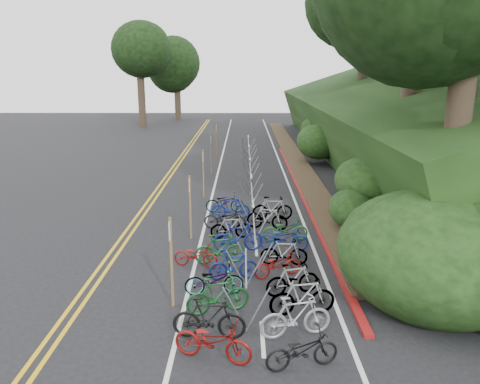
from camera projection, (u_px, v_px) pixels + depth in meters
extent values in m
plane|color=black|center=(151.00, 299.00, 13.33)|extent=(120.00, 120.00, 0.00)
cube|color=gold|center=(147.00, 203.00, 23.02)|extent=(0.12, 80.00, 0.01)
cube|color=gold|center=(153.00, 203.00, 23.02)|extent=(0.12, 80.00, 0.01)
cube|color=silver|center=(210.00, 203.00, 23.00)|extent=(0.12, 80.00, 0.01)
cube|color=silver|center=(296.00, 203.00, 22.97)|extent=(0.12, 80.00, 0.01)
cube|color=silver|center=(263.00, 339.00, 11.38)|extent=(0.10, 1.60, 0.01)
cube|color=silver|center=(256.00, 248.00, 17.18)|extent=(0.10, 1.60, 0.01)
cube|color=silver|center=(253.00, 203.00, 22.99)|extent=(0.10, 1.60, 0.01)
cube|color=silver|center=(251.00, 176.00, 28.79)|extent=(0.10, 1.60, 0.01)
cube|color=silver|center=(250.00, 158.00, 34.60)|extent=(0.10, 1.60, 0.01)
cube|color=silver|center=(249.00, 146.00, 40.40)|extent=(0.10, 1.60, 0.01)
cube|color=silver|center=(248.00, 136.00, 46.21)|extent=(0.10, 1.60, 0.01)
cube|color=maroon|center=(301.00, 192.00, 24.89)|extent=(0.25, 28.00, 0.10)
cube|color=black|center=(394.00, 121.00, 33.81)|extent=(12.32, 44.00, 9.11)
cube|color=#382819|center=(294.00, 157.00, 34.55)|extent=(1.40, 44.00, 0.16)
ellipsoid|color=#284C19|center=(377.00, 231.00, 15.92)|extent=(2.00, 2.80, 1.60)
ellipsoid|color=#284C19|center=(365.00, 182.00, 20.62)|extent=(2.60, 3.64, 2.08)
ellipsoid|color=#284C19|center=(360.00, 150.00, 26.31)|extent=(2.20, 3.08, 1.76)
ellipsoid|color=#284C19|center=(318.00, 142.00, 32.23)|extent=(3.00, 4.20, 2.40)
ellipsoid|color=#284C19|center=(316.00, 129.00, 37.99)|extent=(2.40, 3.36, 1.92)
ellipsoid|color=#284C19|center=(324.00, 116.00, 41.68)|extent=(2.80, 3.92, 2.24)
ellipsoid|color=#284C19|center=(352.00, 209.00, 18.86)|extent=(1.80, 2.52, 1.44)
ellipsoid|color=#284C19|center=(358.00, 130.00, 30.02)|extent=(3.20, 4.48, 2.56)
ellipsoid|color=black|center=(430.00, 254.00, 13.45)|extent=(5.28, 6.16, 3.52)
cylinder|color=#2D2319|center=(456.00, 140.00, 15.12)|extent=(0.81, 0.81, 5.88)
cylinder|color=#2D2319|center=(411.00, 79.00, 23.37)|extent=(0.86, 0.86, 6.79)
cylinder|color=#2D2319|center=(408.00, 59.00, 30.80)|extent=(0.91, 0.91, 7.69)
cylinder|color=#2D2319|center=(362.00, 75.00, 38.82)|extent=(0.84, 0.84, 6.34)
ellipsoid|color=black|center=(367.00, 1.00, 37.38)|extent=(8.45, 8.45, 8.03)
cylinder|color=#2D2319|center=(368.00, 62.00, 46.25)|extent=(0.89, 0.89, 7.24)
cylinder|color=#2D2319|center=(142.00, 101.00, 53.29)|extent=(0.81, 0.81, 5.88)
ellipsoid|color=black|center=(139.00, 52.00, 51.94)|extent=(8.05, 8.05, 7.64)
cylinder|color=#2D2319|center=(178.00, 99.00, 61.07)|extent=(0.79, 0.79, 5.43)
ellipsoid|color=black|center=(176.00, 60.00, 59.85)|extent=(7.04, 7.04, 6.69)
cylinder|color=gray|center=(246.00, 267.00, 12.51)|extent=(0.05, 2.59, 0.05)
cylinder|color=gray|center=(235.00, 310.00, 11.51)|extent=(0.62, 0.04, 1.22)
cylinder|color=gray|center=(258.00, 310.00, 11.51)|extent=(0.62, 0.04, 1.22)
cylinder|color=gray|center=(236.00, 270.00, 13.82)|extent=(0.62, 0.04, 1.22)
cylinder|color=gray|center=(255.00, 270.00, 13.82)|extent=(0.62, 0.04, 1.22)
cylinder|color=gray|center=(254.00, 227.00, 15.92)|extent=(0.05, 3.00, 0.05)
cylinder|color=gray|center=(246.00, 259.00, 14.72)|extent=(0.58, 0.04, 1.13)
cylinder|color=gray|center=(264.00, 259.00, 14.71)|extent=(0.58, 0.04, 1.13)
cylinder|color=gray|center=(246.00, 230.00, 17.43)|extent=(0.58, 0.04, 1.13)
cylinder|color=gray|center=(261.00, 230.00, 17.42)|extent=(0.58, 0.04, 1.13)
cylinder|color=gray|center=(252.00, 191.00, 20.76)|extent=(0.05, 3.00, 0.05)
cylinder|color=gray|center=(246.00, 212.00, 19.55)|extent=(0.58, 0.04, 1.13)
cylinder|color=gray|center=(259.00, 212.00, 19.55)|extent=(0.58, 0.04, 1.13)
cylinder|color=gray|center=(245.00, 195.00, 22.26)|extent=(0.58, 0.04, 1.13)
cylinder|color=gray|center=(257.00, 195.00, 22.26)|extent=(0.58, 0.04, 1.13)
cylinder|color=gray|center=(250.00, 168.00, 25.60)|extent=(0.05, 3.00, 0.05)
cylinder|color=gray|center=(245.00, 184.00, 24.39)|extent=(0.58, 0.04, 1.13)
cylinder|color=gray|center=(256.00, 184.00, 24.39)|extent=(0.58, 0.04, 1.13)
cylinder|color=gray|center=(245.00, 173.00, 27.10)|extent=(0.58, 0.04, 1.13)
cylinder|color=gray|center=(255.00, 173.00, 27.10)|extent=(0.58, 0.04, 1.13)
cylinder|color=gray|center=(249.00, 152.00, 30.44)|extent=(0.05, 3.00, 0.05)
cylinder|color=gray|center=(245.00, 165.00, 29.23)|extent=(0.58, 0.04, 1.13)
cylinder|color=gray|center=(254.00, 165.00, 29.23)|extent=(0.58, 0.04, 1.13)
cylinder|color=gray|center=(245.00, 157.00, 31.94)|extent=(0.58, 0.04, 1.13)
cylinder|color=gray|center=(253.00, 157.00, 31.93)|extent=(0.58, 0.04, 1.13)
cylinder|color=gray|center=(248.00, 141.00, 35.27)|extent=(0.05, 3.00, 0.05)
cylinder|color=gray|center=(245.00, 152.00, 34.07)|extent=(0.58, 0.04, 1.13)
cylinder|color=gray|center=(252.00, 152.00, 34.06)|extent=(0.58, 0.04, 1.13)
cylinder|color=gray|center=(245.00, 146.00, 36.78)|extent=(0.58, 0.04, 1.13)
cylinder|color=gray|center=(252.00, 146.00, 36.77)|extent=(0.58, 0.04, 1.13)
cylinder|color=brown|center=(172.00, 263.00, 12.63)|extent=(0.08, 0.08, 2.58)
cube|color=silver|center=(170.00, 230.00, 12.40)|extent=(0.02, 0.40, 0.50)
cylinder|color=brown|center=(190.00, 208.00, 17.85)|extent=(0.08, 0.08, 2.50)
cube|color=silver|center=(190.00, 185.00, 17.62)|extent=(0.02, 0.40, 0.50)
cylinder|color=brown|center=(203.00, 174.00, 23.66)|extent=(0.08, 0.08, 2.50)
cube|color=silver|center=(203.00, 156.00, 23.43)|extent=(0.02, 0.40, 0.50)
cylinder|color=brown|center=(211.00, 153.00, 29.46)|extent=(0.08, 0.08, 2.50)
cube|color=silver|center=(211.00, 139.00, 29.23)|extent=(0.02, 0.40, 0.50)
cylinder|color=brown|center=(217.00, 140.00, 35.27)|extent=(0.08, 0.08, 2.50)
cube|color=silver|center=(217.00, 128.00, 35.04)|extent=(0.02, 0.40, 0.50)
imported|color=maroon|center=(196.00, 255.00, 15.45)|extent=(0.90, 1.61, 0.80)
imported|color=maroon|center=(213.00, 341.00, 10.43)|extent=(1.16, 1.95, 0.97)
imported|color=black|center=(302.00, 350.00, 10.16)|extent=(0.99, 1.77, 0.88)
imported|color=black|center=(209.00, 318.00, 11.27)|extent=(0.64, 1.83, 1.08)
imported|color=#9E9EA3|center=(296.00, 316.00, 11.34)|extent=(0.93, 1.89, 1.09)
imported|color=#144C1E|center=(218.00, 295.00, 12.46)|extent=(0.99, 1.81, 1.04)
imported|color=slate|center=(302.00, 296.00, 12.36)|extent=(0.82, 1.87, 1.09)
imported|color=slate|center=(214.00, 280.00, 13.53)|extent=(0.80, 1.77, 0.90)
imported|color=slate|center=(293.00, 279.00, 13.48)|extent=(0.93, 1.70, 0.99)
imported|color=navy|center=(233.00, 265.00, 14.51)|extent=(0.73, 1.61, 0.93)
imported|color=maroon|center=(277.00, 264.00, 14.70)|extent=(1.11, 1.69, 0.84)
imported|color=#144C1E|center=(220.00, 249.00, 15.70)|extent=(0.76, 1.77, 1.03)
imported|color=slate|center=(284.00, 252.00, 15.54)|extent=(0.51, 1.60, 0.95)
imported|color=navy|center=(238.00, 237.00, 16.74)|extent=(0.79, 1.87, 1.09)
imported|color=navy|center=(284.00, 238.00, 16.89)|extent=(0.75, 1.81, 0.93)
imported|color=slate|center=(231.00, 227.00, 18.04)|extent=(0.66, 1.62, 0.94)
imported|color=#144C1E|center=(285.00, 229.00, 17.79)|extent=(0.79, 1.80, 0.92)
imported|color=black|center=(225.00, 219.00, 19.10)|extent=(0.85, 1.82, 0.92)
imported|color=slate|center=(267.00, 217.00, 19.07)|extent=(0.95, 1.79, 1.03)
imported|color=navy|center=(231.00, 208.00, 20.42)|extent=(0.56, 1.72, 1.02)
imported|color=slate|center=(272.00, 208.00, 20.28)|extent=(0.55, 1.76, 1.05)
imported|color=slate|center=(225.00, 202.00, 21.44)|extent=(0.67, 1.75, 0.91)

